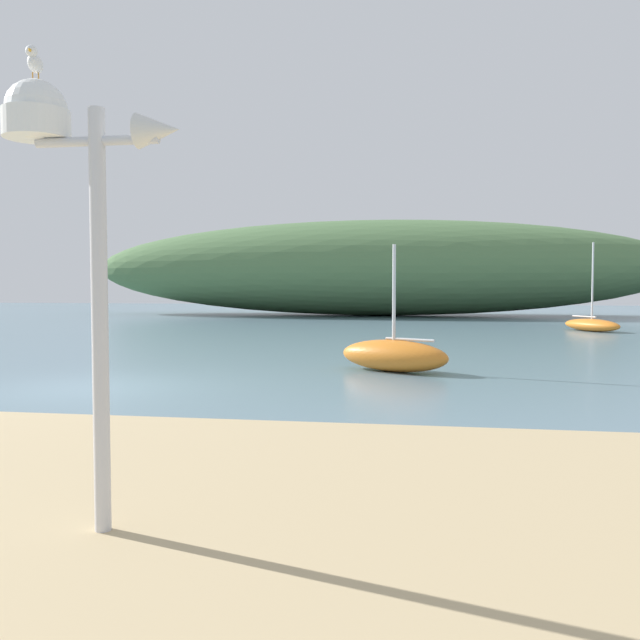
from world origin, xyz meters
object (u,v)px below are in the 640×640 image
(mast_structure, at_px, (64,163))
(seagull_on_radar, at_px, (35,62))
(sailboat_inner_mooring, at_px, (394,355))
(sailboat_centre_water, at_px, (592,324))

(mast_structure, relative_size, seagull_on_radar, 11.29)
(mast_structure, bearing_deg, seagull_on_radar, -176.03)
(seagull_on_radar, height_order, sailboat_inner_mooring, seagull_on_radar)
(mast_structure, xyz_separation_m, seagull_on_radar, (-0.20, -0.01, 0.73))
(mast_structure, bearing_deg, sailboat_centre_water, 70.25)
(mast_structure, height_order, sailboat_centre_water, sailboat_centre_water)
(mast_structure, xyz_separation_m, sailboat_centre_water, (9.58, 26.70, -2.60))
(seagull_on_radar, relative_size, sailboat_inner_mooring, 0.10)
(sailboat_centre_water, bearing_deg, mast_structure, -109.75)
(sailboat_centre_water, xyz_separation_m, sailboat_inner_mooring, (-7.80, -15.44, 0.08))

